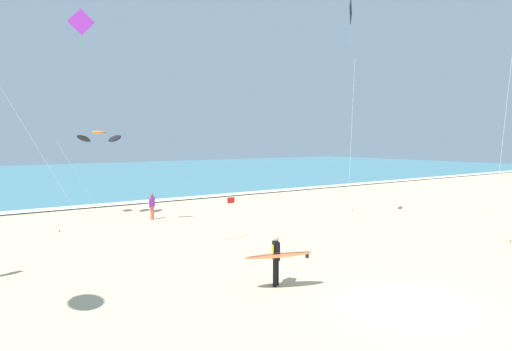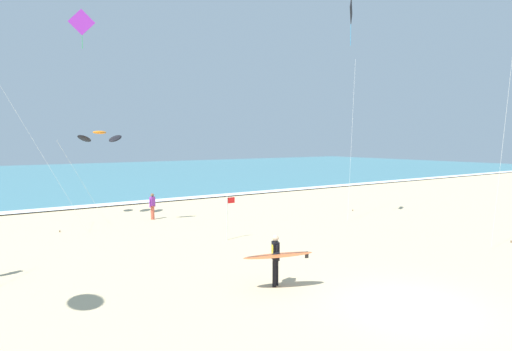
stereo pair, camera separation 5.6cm
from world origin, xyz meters
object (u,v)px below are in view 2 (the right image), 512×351
(kite_diamond_charcoal_low, at_px, (351,17))
(lifeguard_flag, at_px, (228,214))
(kite_arc_amber_high, at_px, (100,137))
(bystander_purple_top, at_px, (152,206))
(kite_diamond_violet_mid, at_px, (78,30))
(surfer_lead, at_px, (277,256))

(kite_diamond_charcoal_low, height_order, lifeguard_flag, kite_diamond_charcoal_low)
(kite_arc_amber_high, bearing_deg, bystander_purple_top, -52.74)
(kite_arc_amber_high, relative_size, lifeguard_flag, 2.55)
(kite_diamond_violet_mid, distance_m, kite_diamond_charcoal_low, 14.63)
(kite_diamond_violet_mid, xyz_separation_m, bystander_purple_top, (4.35, 1.70, -9.46))
(kite_diamond_violet_mid, relative_size, kite_diamond_charcoal_low, 0.88)
(kite_diamond_charcoal_low, bearing_deg, surfer_lead, -146.85)
(surfer_lead, distance_m, lifeguard_flag, 7.24)
(bystander_purple_top, height_order, lifeguard_flag, lifeguard_flag)
(kite_diamond_violet_mid, bearing_deg, kite_arc_amber_high, 65.01)
(kite_diamond_violet_mid, height_order, kite_diamond_charcoal_low, kite_diamond_charcoal_low)
(surfer_lead, height_order, kite_diamond_charcoal_low, kite_diamond_charcoal_low)
(kite_arc_amber_high, bearing_deg, lifeguard_flag, -72.71)
(surfer_lead, relative_size, kite_diamond_violet_mid, 0.20)
(kite_diamond_charcoal_low, distance_m, bystander_purple_top, 15.95)
(surfer_lead, distance_m, bystander_purple_top, 14.17)
(surfer_lead, height_order, kite_diamond_violet_mid, kite_diamond_violet_mid)
(kite_diamond_violet_mid, bearing_deg, bystander_purple_top, 21.32)
(kite_arc_amber_high, distance_m, kite_diamond_charcoal_low, 16.62)
(lifeguard_flag, bearing_deg, bystander_purple_top, 97.49)
(kite_arc_amber_high, bearing_deg, kite_diamond_charcoal_low, -42.00)
(surfer_lead, bearing_deg, kite_arc_amber_high, 92.85)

